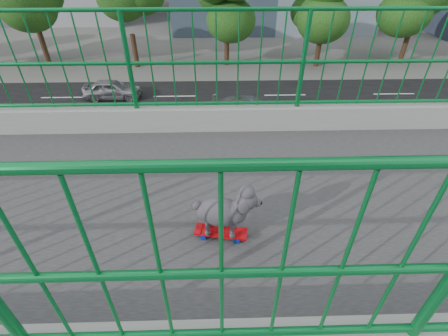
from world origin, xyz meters
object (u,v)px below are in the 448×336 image
car_3 (249,108)px  car_4 (112,89)px  car_2 (205,131)px  skateboard (221,232)px  poodle (224,210)px

car_3 → car_4: 9.82m
car_4 → car_2: bearing=-133.9°
skateboard → car_2: skateboard is taller
skateboard → car_4: bearing=-149.5°
poodle → car_2: 14.41m
skateboard → car_3: size_ratio=0.10×
skateboard → car_3: 17.38m
skateboard → car_4: (-19.24, -7.28, -6.38)m
poodle → car_3: poodle is taller
skateboard → car_4: skateboard is taller
car_4 → skateboard: bearing=-159.3°
car_2 → car_3: car_2 is taller
skateboard → car_2: (-12.84, -0.63, -6.25)m
poodle → car_4: 21.63m
car_4 → car_3: bearing=-109.0°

